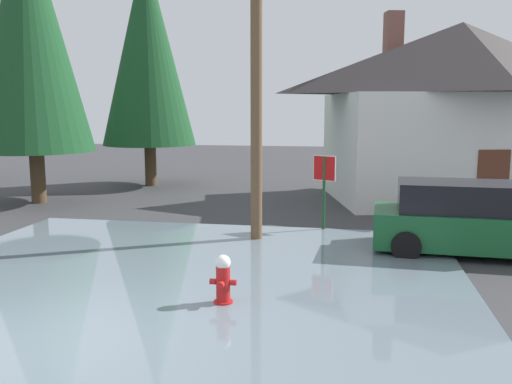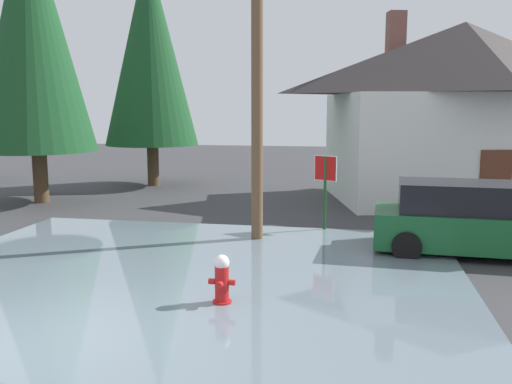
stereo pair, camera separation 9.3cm
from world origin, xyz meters
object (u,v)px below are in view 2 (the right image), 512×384
at_px(pine_tree_mid_left, 32,29).
at_px(house, 461,109).
at_px(pine_tree_short_left, 150,49).
at_px(utility_pole, 257,71).
at_px(fire_hydrant, 222,281).
at_px(stop_sign_far, 325,178).
at_px(parked_car, 471,221).

bearing_deg(pine_tree_mid_left, house, 12.74).
xyz_separation_m(pine_tree_mid_left, pine_tree_short_left, (2.32, 4.68, -0.20)).
relative_size(utility_pole, house, 0.77).
xyz_separation_m(fire_hydrant, pine_tree_mid_left, (-8.65, 8.70, 5.42)).
distance_m(house, pine_tree_short_left, 12.36).
distance_m(stop_sign_far, parked_car, 3.79).
bearing_deg(pine_tree_mid_left, utility_pole, -26.39).
height_order(fire_hydrant, stop_sign_far, stop_sign_far).
relative_size(fire_hydrant, pine_tree_short_left, 0.09).
relative_size(stop_sign_far, pine_tree_mid_left, 0.20).
relative_size(house, pine_tree_mid_left, 1.04).
distance_m(house, parked_car, 8.20).
bearing_deg(parked_car, stop_sign_far, 153.34).
bearing_deg(house, stop_sign_far, -125.59).
xyz_separation_m(fire_hydrant, pine_tree_short_left, (-6.33, 13.39, 5.22)).
bearing_deg(stop_sign_far, pine_tree_mid_left, 164.09).
bearing_deg(parked_car, house, 82.52).
xyz_separation_m(house, pine_tree_mid_left, (-14.35, -3.24, 2.64)).
height_order(parked_car, pine_tree_mid_left, pine_tree_mid_left).
bearing_deg(fire_hydrant, pine_tree_short_left, 115.30).
relative_size(utility_pole, parked_car, 1.77).
distance_m(parked_car, pine_tree_mid_left, 14.97).
bearing_deg(stop_sign_far, house, 54.41).
height_order(utility_pole, stop_sign_far, utility_pole).
bearing_deg(house, parked_car, -97.48).
distance_m(stop_sign_far, pine_tree_mid_left, 11.29).
bearing_deg(house, utility_pole, -128.66).
height_order(utility_pole, parked_car, utility_pole).
distance_m(fire_hydrant, parked_car, 6.28).
bearing_deg(fire_hydrant, utility_pole, 92.98).
xyz_separation_m(utility_pole, parked_car, (4.92, -0.35, -3.36)).
relative_size(house, parked_car, 2.31).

